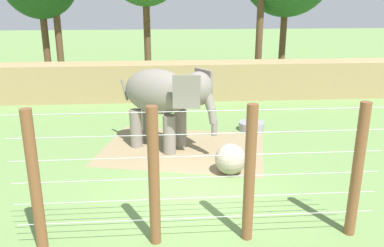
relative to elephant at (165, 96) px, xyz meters
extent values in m
plane|color=#6B8E4C|center=(0.73, -3.77, -2.02)|extent=(120.00, 120.00, 0.00)
cube|color=#937F5B|center=(0.66, -0.12, -2.02)|extent=(6.85, 5.69, 0.01)
cube|color=tan|center=(0.73, 7.71, -1.02)|extent=(36.00, 1.80, 2.02)
cylinder|color=gray|center=(0.58, 0.10, -1.30)|extent=(0.46, 0.46, 1.46)
cylinder|color=gray|center=(0.14, -0.57, -1.30)|extent=(0.46, 0.46, 1.46)
cylinder|color=gray|center=(-0.67, 0.92, -1.30)|extent=(0.46, 0.46, 1.46)
cylinder|color=gray|center=(-1.11, 0.24, -1.30)|extent=(0.46, 0.46, 1.46)
ellipsoid|color=gray|center=(-0.27, 0.17, 0.14)|extent=(3.06, 2.70, 1.67)
ellipsoid|color=gray|center=(1.15, -0.75, 0.43)|extent=(1.49, 1.52, 1.20)
cube|color=gray|center=(1.41, -0.17, 0.43)|extent=(0.58, 0.85, 1.14)
cube|color=gray|center=(0.73, -1.22, 0.43)|extent=(0.94, 0.24, 1.14)
cylinder|color=gray|center=(1.53, -1.00, 0.00)|extent=(0.61, 0.56, 0.65)
cylinder|color=gray|center=(1.63, -1.07, -0.46)|extent=(0.46, 0.43, 0.61)
cylinder|color=gray|center=(1.70, -1.11, -0.89)|extent=(0.29, 0.29, 0.57)
cylinder|color=gray|center=(-1.53, 1.00, 0.04)|extent=(0.32, 0.26, 0.83)
sphere|color=tan|center=(2.06, -2.48, -1.52)|extent=(1.01, 1.01, 1.01)
cylinder|color=brown|center=(-2.92, -6.15, -0.37)|extent=(0.25, 0.25, 3.31)
cylinder|color=brown|center=(-0.32, -6.15, -0.37)|extent=(0.25, 0.25, 3.31)
cylinder|color=brown|center=(1.85, -6.15, -0.37)|extent=(0.25, 0.25, 3.31)
cylinder|color=brown|center=(4.38, -6.15, -0.37)|extent=(0.25, 0.25, 3.31)
cylinder|color=#B7B7BC|center=(0.73, -6.15, -1.43)|extent=(8.31, 0.02, 0.02)
cylinder|color=#B7B7BC|center=(0.73, -6.15, -0.91)|extent=(8.31, 0.02, 0.02)
cylinder|color=#B7B7BC|center=(0.73, -6.15, -0.39)|extent=(8.31, 0.02, 0.02)
cylinder|color=#B7B7BC|center=(0.73, -6.15, 0.12)|extent=(8.31, 0.02, 0.02)
cylinder|color=#B7B7BC|center=(0.73, -6.15, 0.64)|extent=(8.31, 0.02, 0.02)
cylinder|color=#B7B7BC|center=(0.73, -6.15, 1.16)|extent=(8.31, 0.02, 0.02)
cylinder|color=gray|center=(3.73, 1.86, -1.85)|extent=(1.10, 1.10, 0.35)
cylinder|color=#38607A|center=(3.73, 1.86, -1.70)|extent=(1.01, 1.01, 0.02)
cylinder|color=brown|center=(6.25, 11.64, 1.11)|extent=(0.44, 0.44, 6.26)
cylinder|color=brown|center=(-7.60, 13.07, 0.25)|extent=(0.44, 0.44, 4.56)
cylinder|color=brown|center=(-6.72, 12.96, 1.14)|extent=(0.44, 0.44, 6.32)
cylinder|color=brown|center=(8.22, 12.99, 0.36)|extent=(0.44, 0.44, 4.77)
cylinder|color=brown|center=(-0.95, 12.52, 0.65)|extent=(0.44, 0.44, 5.34)
camera|label=1|loc=(-0.11, -14.43, 3.52)|focal=37.84mm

